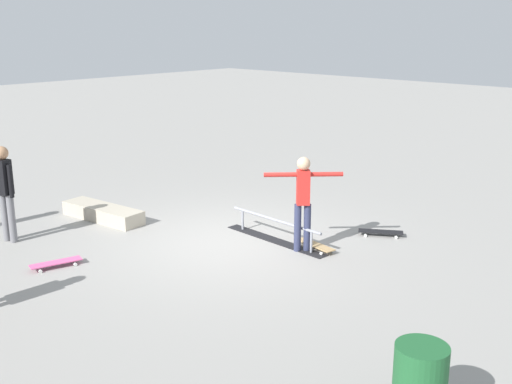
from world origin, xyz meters
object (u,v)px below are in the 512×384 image
object	(u,v)px
loose_skateboard_pink	(56,263)
trash_bin	(420,384)
skate_ledge	(103,213)
bystander_black_shirt	(5,188)
grind_rail	(275,231)
skateboard_main	(315,245)
skater_main	(303,197)
loose_skateboard_black	(381,232)

from	to	relation	value
loose_skateboard_pink	trash_bin	size ratio (longest dim) A/B	1.03
skate_ledge	bystander_black_shirt	xyz separation A→B (m)	(0.13, 1.84, 0.83)
loose_skateboard_pink	bystander_black_shirt	bearing A→B (deg)	-78.10
grind_rail	skateboard_main	size ratio (longest dim) A/B	2.77
grind_rail	skateboard_main	bearing A→B (deg)	-166.12
loose_skateboard_pink	skater_main	bearing A→B (deg)	158.45
trash_bin	loose_skateboard_black	bearing A→B (deg)	-54.48
skate_ledge	bystander_black_shirt	world-z (taller)	bystander_black_shirt
skate_ledge	trash_bin	distance (m)	7.90
loose_skateboard_black	trash_bin	bearing A→B (deg)	-86.93
skater_main	bystander_black_shirt	xyz separation A→B (m)	(4.09, 3.14, 0.02)
skate_ledge	loose_skateboard_black	bearing A→B (deg)	-147.73
grind_rail	loose_skateboard_black	size ratio (longest dim) A/B	2.92
skater_main	loose_skateboard_pink	size ratio (longest dim) A/B	1.97
skate_ledge	skateboard_main	xyz separation A→B (m)	(-4.09, -1.51, -0.06)
bystander_black_shirt	loose_skateboard_black	xyz separation A→B (m)	(-4.67, -4.71, -0.89)
skateboard_main	loose_skateboard_black	size ratio (longest dim) A/B	1.05
skateboard_main	trash_bin	distance (m)	4.80
grind_rail	skateboard_main	distance (m)	0.80
skater_main	trash_bin	size ratio (longest dim) A/B	2.03
loose_skateboard_pink	trash_bin	world-z (taller)	trash_bin
loose_skateboard_black	trash_bin	world-z (taller)	trash_bin
skater_main	bystander_black_shirt	distance (m)	5.16
grind_rail	trash_bin	size ratio (longest dim) A/B	2.85
loose_skateboard_black	bystander_black_shirt	bearing A→B (deg)	-167.20
skater_main	bystander_black_shirt	world-z (taller)	bystander_black_shirt
skate_ledge	loose_skateboard_black	world-z (taller)	skate_ledge
loose_skateboard_pink	loose_skateboard_black	size ratio (longest dim) A/B	1.05
skate_ledge	loose_skateboard_pink	size ratio (longest dim) A/B	2.24
loose_skateboard_pink	loose_skateboard_black	world-z (taller)	same
grind_rail	trash_bin	bearing A→B (deg)	149.35
loose_skateboard_black	grind_rail	bearing A→B (deg)	-161.69
bystander_black_shirt	trash_bin	world-z (taller)	bystander_black_shirt
loose_skateboard_black	trash_bin	size ratio (longest dim) A/B	0.98
skate_ledge	skater_main	world-z (taller)	skater_main
skater_main	trash_bin	xyz separation A→B (m)	(-3.76, 2.90, -0.54)
skateboard_main	bystander_black_shirt	xyz separation A→B (m)	(4.22, 3.35, 0.89)
loose_skateboard_pink	loose_skateboard_black	xyz separation A→B (m)	(-2.97, -4.80, 0.00)
grind_rail	trash_bin	distance (m)	5.33
grind_rail	loose_skateboard_black	distance (m)	1.95
skater_main	loose_skateboard_pink	xyz separation A→B (m)	(2.40, 3.23, -0.87)
loose_skateboard_pink	loose_skateboard_black	distance (m)	5.65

